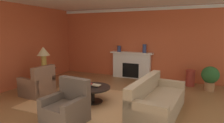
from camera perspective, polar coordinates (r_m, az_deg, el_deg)
name	(u,v)px	position (r m, az deg, el deg)	size (l,w,h in m)	color
ground_plane	(112,105)	(5.22, -0.01, -13.13)	(9.63, 9.63, 0.00)	olive
wall_fireplace	(143,44)	(7.96, 9.32, 5.42)	(8.01, 0.12, 2.93)	#C65633
wall_window	(17,46)	(7.40, -26.99, 4.23)	(0.12, 7.03, 2.93)	#C65633
crown_moulding	(143,9)	(7.91, 9.45, 15.45)	(8.01, 0.08, 0.12)	white
area_rug	(93,102)	(5.45, -5.88, -12.12)	(3.53, 2.42, 0.01)	tan
fireplace	(131,66)	(7.98, 5.95, -1.28)	(1.80, 0.35, 1.11)	white
sofa	(156,102)	(4.76, 13.39, -11.83)	(1.12, 2.18, 0.85)	tan
armchair_near_window	(38,86)	(6.30, -21.63, -6.89)	(0.86, 0.86, 0.95)	brown
armchair_facing_fireplace	(67,109)	(4.33, -13.69, -13.91)	(0.90, 0.90, 0.95)	brown
coffee_table	(93,91)	(5.34, -5.94, -8.83)	(1.00, 1.00, 0.45)	black
side_table	(45,76)	(7.06, -19.81, -4.27)	(0.56, 0.56, 0.70)	black
table_lamp	(43,53)	(6.92, -20.19, 2.38)	(0.44, 0.44, 0.75)	#B28E38
vase_mantel_left	(119,49)	(8.01, 2.16, 3.91)	(0.15, 0.15, 0.25)	navy
vase_mantel_right	(144,49)	(7.69, 9.86, 3.90)	(0.15, 0.15, 0.34)	navy
vase_tall_corner	(190,78)	(7.40, 22.77, -4.65)	(0.31, 0.31, 0.60)	#9E3328
book_red_cover	(88,85)	(5.38, -7.22, -7.23)	(0.21, 0.20, 0.03)	navy
book_art_folio	(96,85)	(5.27, -4.93, -7.19)	(0.25, 0.16, 0.03)	tan
book_small_novel	(88,84)	(5.29, -7.25, -6.76)	(0.19, 0.15, 0.04)	maroon
potted_plant	(210,77)	(7.04, 27.73, -4.07)	(0.56, 0.56, 0.83)	#A8754C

